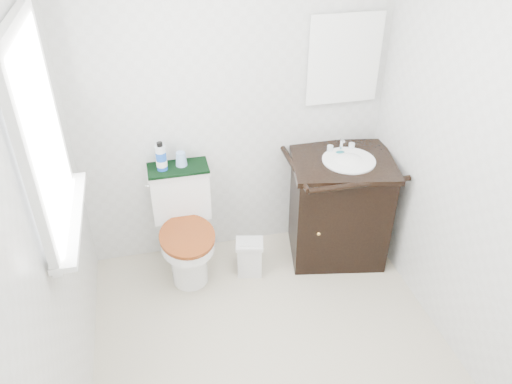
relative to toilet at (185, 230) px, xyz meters
name	(u,v)px	position (x,y,z in m)	size (l,w,h in m)	color
floor	(276,358)	(0.43, -0.97, -0.35)	(2.40, 2.40, 0.00)	#C1B89B
wall_back	(234,102)	(0.43, 0.23, 0.85)	(2.40, 2.40, 0.00)	silver
wall_left	(44,230)	(-0.67, -0.97, 0.85)	(2.40, 2.40, 0.00)	silver
wall_right	(481,171)	(1.53, -0.97, 0.85)	(2.40, 2.40, 0.00)	silver
window	(39,134)	(-0.64, -0.72, 1.20)	(0.02, 0.70, 0.90)	white
mirror	(344,59)	(1.20, 0.21, 1.10)	(0.50, 0.02, 0.60)	silver
toilet	(185,230)	(0.00, 0.00, 0.00)	(0.43, 0.63, 0.79)	white
vanity	(338,205)	(1.15, -0.06, 0.08)	(0.82, 0.73, 0.92)	black
trash_bin	(250,257)	(0.44, -0.17, -0.20)	(0.23, 0.20, 0.29)	silver
towel	(178,168)	(0.00, 0.12, 0.45)	(0.42, 0.22, 0.02)	black
mouthwash_bottle	(161,157)	(-0.10, 0.11, 0.56)	(0.07, 0.07, 0.21)	blue
cup	(181,159)	(0.03, 0.14, 0.51)	(0.08, 0.08, 0.10)	#88ACDF
soap_bar	(340,152)	(1.16, 0.02, 0.48)	(0.08, 0.05, 0.02)	#16666D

